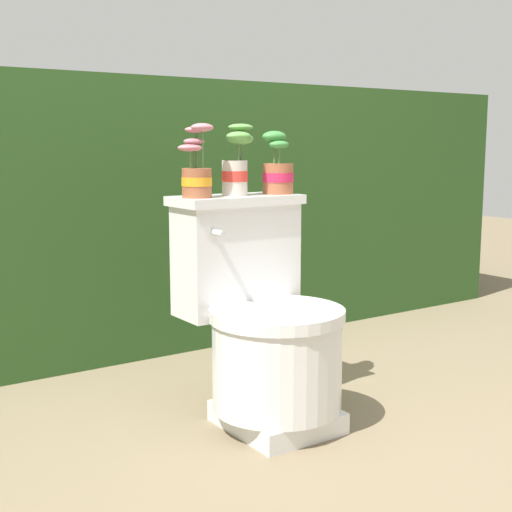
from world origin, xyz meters
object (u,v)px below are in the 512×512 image
object	(u,v)px
toilet	(263,327)
potted_plant_left	(196,170)
potted_plant_middle	(278,170)
potted_plant_midleft	(236,163)

from	to	relation	value
toilet	potted_plant_left	world-z (taller)	potted_plant_left
potted_plant_left	toilet	bearing A→B (deg)	-42.13
toilet	potted_plant_middle	bearing A→B (deg)	41.66
toilet	potted_plant_midleft	xyz separation A→B (m)	(0.00, 0.15, 0.51)
toilet	potted_plant_midleft	bearing A→B (deg)	89.41
potted_plant_midleft	toilet	bearing A→B (deg)	-90.59
potted_plant_left	potted_plant_midleft	size ratio (longest dim) A/B	0.99
potted_plant_left	potted_plant_midleft	world-z (taller)	potted_plant_midleft
toilet	potted_plant_middle	size ratio (longest dim) A/B	3.43
toilet	potted_plant_left	distance (m)	0.53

